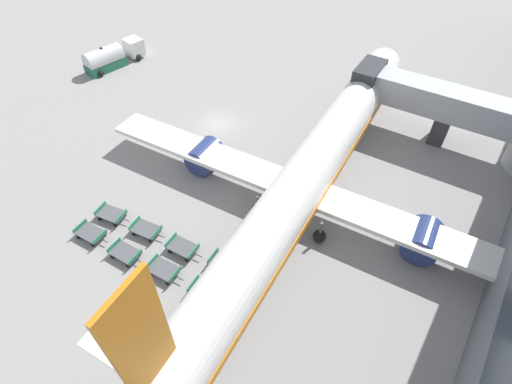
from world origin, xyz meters
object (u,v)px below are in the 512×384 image
(baggage_dolly_row_near_col_c, at_px, (164,270))
(baggage_dolly_row_mid_a_col_c, at_px, (183,247))
(baggage_dolly_row_near_col_a, at_px, (91,233))
(baggage_dolly_row_near_col_b, at_px, (125,253))
(baggage_dolly_row_mid_a_col_a, at_px, (111,214))
(baggage_dolly_row_mid_a_col_b, at_px, (146,230))
(fuel_tanker_primary, at_px, (111,57))
(baggage_dolly_row_near_col_d, at_px, (206,292))
(airplane, at_px, (308,176))
(baggage_dolly_row_mid_a_col_d, at_px, (225,264))

(baggage_dolly_row_near_col_c, relative_size, baggage_dolly_row_mid_a_col_c, 1.00)
(baggage_dolly_row_near_col_c, bearing_deg, baggage_dolly_row_near_col_a, -173.36)
(baggage_dolly_row_near_col_b, distance_m, baggage_dolly_row_near_col_c, 3.75)
(baggage_dolly_row_near_col_a, distance_m, baggage_dolly_row_mid_a_col_a, 2.45)
(baggage_dolly_row_near_col_a, bearing_deg, baggage_dolly_row_mid_a_col_b, 39.67)
(fuel_tanker_primary, distance_m, baggage_dolly_row_near_col_d, 38.28)
(baggage_dolly_row_near_col_d, height_order, baggage_dolly_row_mid_a_col_b, same)
(airplane, xyz_separation_m, baggage_dolly_row_mid_a_col_d, (-1.53, -9.99, -2.66))
(baggage_dolly_row_mid_a_col_c, bearing_deg, baggage_dolly_row_near_col_a, -155.72)
(baggage_dolly_row_mid_a_col_b, bearing_deg, baggage_dolly_row_mid_a_col_c, 5.66)
(baggage_dolly_row_near_col_b, height_order, baggage_dolly_row_mid_a_col_b, same)
(baggage_dolly_row_mid_a_col_d, bearing_deg, baggage_dolly_row_mid_a_col_c, -169.10)
(baggage_dolly_row_near_col_c, bearing_deg, baggage_dolly_row_mid_a_col_c, 95.32)
(baggage_dolly_row_near_col_b, distance_m, baggage_dolly_row_mid_a_col_c, 4.63)
(baggage_dolly_row_near_col_d, bearing_deg, baggage_dolly_row_mid_a_col_c, 154.06)
(airplane, distance_m, baggage_dolly_row_mid_a_col_d, 10.45)
(baggage_dolly_row_near_col_a, distance_m, baggage_dolly_row_near_col_b, 3.95)
(fuel_tanker_primary, height_order, baggage_dolly_row_near_col_d, fuel_tanker_primary)
(baggage_dolly_row_near_col_d, xyz_separation_m, baggage_dolly_row_mid_a_col_a, (-11.83, 1.16, 0.00))
(baggage_dolly_row_near_col_c, xyz_separation_m, baggage_dolly_row_mid_a_col_c, (-0.23, 2.45, 0.00))
(baggage_dolly_row_near_col_c, distance_m, baggage_dolly_row_mid_a_col_d, 4.83)
(baggage_dolly_row_mid_a_col_a, bearing_deg, baggage_dolly_row_mid_a_col_b, 7.72)
(fuel_tanker_primary, bearing_deg, baggage_dolly_row_near_col_b, -39.41)
(airplane, xyz_separation_m, baggage_dolly_row_mid_a_col_a, (-13.00, -11.62, -2.66))
(baggage_dolly_row_near_col_a, xyz_separation_m, baggage_dolly_row_near_col_b, (3.94, 0.26, 0.00))
(baggage_dolly_row_near_col_a, xyz_separation_m, baggage_dolly_row_mid_a_col_a, (-0.21, 2.45, 0.00))
(baggage_dolly_row_mid_a_col_a, height_order, baggage_dolly_row_mid_a_col_c, same)
(airplane, distance_m, baggage_dolly_row_mid_a_col_c, 12.30)
(baggage_dolly_row_near_col_c, height_order, baggage_dolly_row_mid_a_col_d, same)
(baggage_dolly_row_mid_a_col_a, xyz_separation_m, baggage_dolly_row_mid_a_col_b, (3.78, 0.51, 0.00))
(airplane, bearing_deg, baggage_dolly_row_mid_a_col_c, -116.68)
(baggage_dolly_row_near_col_d, relative_size, baggage_dolly_row_mid_a_col_d, 1.00)
(baggage_dolly_row_near_col_b, bearing_deg, airplane, 57.32)
(fuel_tanker_primary, relative_size, baggage_dolly_row_mid_a_col_d, 2.70)
(fuel_tanker_primary, relative_size, baggage_dolly_row_mid_a_col_a, 2.67)
(airplane, relative_size, baggage_dolly_row_near_col_c, 14.88)
(baggage_dolly_row_near_col_a, distance_m, baggage_dolly_row_near_col_d, 11.69)
(baggage_dolly_row_mid_a_col_c, height_order, baggage_dolly_row_mid_a_col_d, same)
(baggage_dolly_row_mid_a_col_c, bearing_deg, baggage_dolly_row_mid_a_col_b, -174.34)
(baggage_dolly_row_mid_a_col_d, bearing_deg, baggage_dolly_row_near_col_c, -138.66)
(fuel_tanker_primary, xyz_separation_m, baggage_dolly_row_near_col_d, (32.84, -19.65, -0.85))
(baggage_dolly_row_near_col_c, distance_m, baggage_dolly_row_mid_a_col_b, 4.56)
(fuel_tanker_primary, height_order, baggage_dolly_row_near_col_a, fuel_tanker_primary)
(baggage_dolly_row_near_col_a, height_order, baggage_dolly_row_mid_a_col_c, same)
(baggage_dolly_row_near_col_c, xyz_separation_m, baggage_dolly_row_near_col_d, (3.98, 0.40, 0.00))
(airplane, height_order, baggage_dolly_row_near_col_a, airplane)
(baggage_dolly_row_mid_a_col_b, height_order, baggage_dolly_row_mid_a_col_d, same)
(fuel_tanker_primary, relative_size, baggage_dolly_row_near_col_a, 2.70)
(fuel_tanker_primary, distance_m, baggage_dolly_row_mid_a_col_c, 33.61)
(baggage_dolly_row_near_col_b, relative_size, baggage_dolly_row_mid_a_col_d, 1.00)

